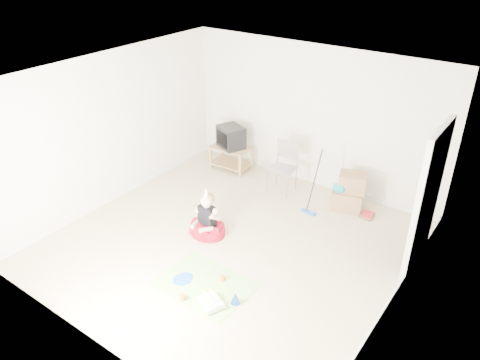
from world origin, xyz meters
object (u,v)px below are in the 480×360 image
Objects in this scene: cardboard_boxes at (349,192)px; seated_woman at (207,224)px; birthday_cake at (211,303)px; tv_stand at (231,156)px; crt_tv at (231,137)px; folding_chair at (282,169)px.

seated_woman is (-1.48, -2.03, -0.13)m from cardboard_boxes.
birthday_cake is (1.05, -1.22, -0.14)m from seated_woman.
tv_stand is 0.41m from crt_tv.
tv_stand is 0.81× the size of folding_chair.
folding_chair is (1.30, -0.21, -0.22)m from crt_tv.
tv_stand is at bearing 122.73° from birthday_cake.
birthday_cake is at bearing -49.29° from seated_woman.
cardboard_boxes is at bearing 53.89° from seated_woman.
tv_stand is 2.09× the size of birthday_cake.
folding_chair is at bearing -171.16° from cardboard_boxes.
crt_tv reaches higher than seated_woman.
folding_chair is 1.49× the size of cardboard_boxes.
folding_chair reaches higher than birthday_cake.
seated_woman is 2.23× the size of birthday_cake.
tv_stand is at bearing -67.15° from crt_tv.
seated_woman is (1.05, -2.05, -0.51)m from crt_tv.
tv_stand is 0.94× the size of seated_woman.
crt_tv is at bearing 90.00° from tv_stand.
tv_stand is 1.33m from folding_chair.
crt_tv reaches higher than birthday_cake.
folding_chair is (1.30, -0.21, 0.19)m from tv_stand.
birthday_cake is (-0.42, -3.25, -0.27)m from cardboard_boxes.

